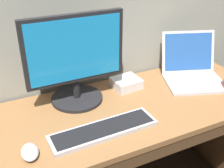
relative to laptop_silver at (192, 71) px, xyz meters
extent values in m
cube|color=olive|center=(-0.46, -0.08, -0.07)|extent=(1.51, 0.58, 0.03)
cube|color=#4E351E|center=(-0.46, -0.36, -0.11)|extent=(1.45, 0.02, 0.06)
cube|color=silver|center=(-0.02, -0.05, -0.04)|extent=(0.37, 0.33, 0.02)
cube|color=#959599|center=(-0.02, -0.06, -0.03)|extent=(0.30, 0.23, 0.00)
cube|color=silver|center=(0.03, 0.09, 0.08)|extent=(0.32, 0.18, 0.23)
cube|color=#28569E|center=(0.03, 0.09, 0.08)|extent=(0.28, 0.16, 0.20)
cylinder|color=black|center=(-0.66, 0.08, -0.04)|extent=(0.25, 0.25, 0.02)
cylinder|color=black|center=(-0.66, 0.08, 0.01)|extent=(0.03, 0.03, 0.10)
cube|color=black|center=(-0.66, 0.06, 0.22)|extent=(0.47, 0.03, 0.32)
cube|color=#198CD8|center=(-0.66, 0.05, 0.22)|extent=(0.43, 0.00, 0.29)
cube|color=#BCBCC1|center=(-0.64, -0.22, -0.04)|extent=(0.46, 0.14, 0.02)
cube|color=black|center=(-0.64, -0.22, -0.03)|extent=(0.43, 0.11, 0.00)
ellipsoid|color=#B7B7BC|center=(-0.95, -0.23, -0.04)|extent=(0.07, 0.11, 0.03)
cube|color=silver|center=(-0.38, 0.08, -0.03)|extent=(0.15, 0.14, 0.05)
camera|label=1|loc=(-1.02, -1.08, 0.69)|focal=45.38mm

